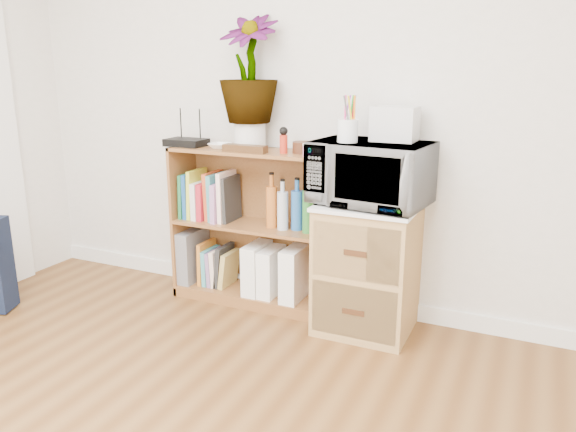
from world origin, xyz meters
The scene contains 21 objects.
skirting_board centered at (0.00, 2.24, 0.05)m, with size 4.00×0.02×0.10m, color white.
bookshelf centered at (-0.35, 2.10, 0.47)m, with size 1.00×0.30×0.95m, color brown.
wicker_unit centered at (0.40, 2.02, 0.35)m, with size 0.50×0.45×0.70m, color #9E7542.
microwave centered at (0.40, 2.02, 0.88)m, with size 0.59×0.40×0.33m, color white.
pen_cup centered at (0.29, 1.95, 1.11)m, with size 0.11×0.11×0.12m, color white.
small_appliance centered at (0.50, 2.10, 1.14)m, with size 0.22×0.19×0.18m, color silver.
router centered at (-0.79, 2.08, 0.97)m, with size 0.24×0.16×0.04m, color black.
white_bowl centered at (-0.54, 2.07, 0.97)m, with size 0.13×0.13×0.03m, color white.
plant_pot centered at (-0.37, 2.12, 1.03)m, with size 0.18×0.18×0.16m, color silver.
potted_plant centered at (-0.37, 2.12, 1.41)m, with size 0.34×0.34×0.60m, color #40762F.
trinket_box centered at (-0.33, 2.00, 0.97)m, with size 0.26×0.07×0.04m, color #3C2210.
kokeshi_doll centered at (-0.12, 2.06, 1.00)m, with size 0.04×0.04×0.10m, color red.
wooden_bowl centered at (-0.03, 2.11, 0.98)m, with size 0.11×0.11×0.06m, color #3D1C10.
paint_jars centered at (0.07, 2.01, 0.98)m, with size 0.11×0.04×0.06m, color #DC7A82.
file_box centered at (-0.79, 2.10, 0.24)m, with size 0.10×0.27×0.34m, color slate.
magazine_holder_left centered at (-0.32, 2.09, 0.22)m, with size 0.10×0.25×0.31m, color white.
magazine_holder_mid centered at (-0.22, 2.09, 0.22)m, with size 0.09×0.23×0.29m, color white.
magazine_holder_right centered at (-0.06, 2.09, 0.23)m, with size 0.10×0.26×0.32m, color white.
cookbooks centered at (-0.65, 2.10, 0.64)m, with size 0.33×0.20×0.31m.
liquor_bottles centered at (-0.02, 2.10, 0.65)m, with size 0.46×0.07×0.32m.
lower_books centered at (-0.60, 2.10, 0.19)m, with size 0.21×0.19×0.27m.
Camera 1 is at (1.21, -0.77, 1.42)m, focal length 35.00 mm.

